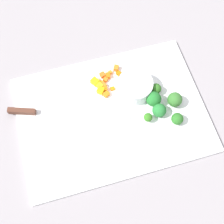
% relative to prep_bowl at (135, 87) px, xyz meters
% --- Properties ---
extents(ground_plane, '(4.00, 4.00, 0.00)m').
position_rel_prep_bowl_xyz_m(ground_plane, '(0.08, 0.05, -0.04)').
color(ground_plane, gray).
extents(cutting_board, '(0.53, 0.39, 0.01)m').
position_rel_prep_bowl_xyz_m(cutting_board, '(0.08, 0.05, -0.03)').
color(cutting_board, white).
rests_on(cutting_board, ground_plane).
extents(prep_bowl, '(0.10, 0.10, 0.05)m').
position_rel_prep_bowl_xyz_m(prep_bowl, '(0.00, 0.00, 0.00)').
color(prep_bowl, white).
rests_on(prep_bowl, cutting_board).
extents(chef_knife, '(0.34, 0.13, 0.02)m').
position_rel_prep_bowl_xyz_m(chef_knife, '(0.26, 0.00, -0.02)').
color(chef_knife, silver).
rests_on(chef_knife, cutting_board).
extents(carrot_dice_0, '(0.02, 0.02, 0.01)m').
position_rel_prep_bowl_xyz_m(carrot_dice_0, '(0.08, -0.04, -0.02)').
color(carrot_dice_0, orange).
rests_on(carrot_dice_0, cutting_board).
extents(carrot_dice_1, '(0.02, 0.02, 0.01)m').
position_rel_prep_bowl_xyz_m(carrot_dice_1, '(0.06, -0.07, -0.02)').
color(carrot_dice_1, orange).
rests_on(carrot_dice_1, cutting_board).
extents(carrot_dice_2, '(0.02, 0.02, 0.01)m').
position_rel_prep_bowl_xyz_m(carrot_dice_2, '(0.03, -0.09, -0.02)').
color(carrot_dice_2, orange).
rests_on(carrot_dice_2, cutting_board).
extents(carrot_dice_3, '(0.02, 0.02, 0.01)m').
position_rel_prep_bowl_xyz_m(carrot_dice_3, '(0.08, -0.01, -0.02)').
color(carrot_dice_3, orange).
rests_on(carrot_dice_3, cutting_board).
extents(carrot_dice_4, '(0.02, 0.02, 0.01)m').
position_rel_prep_bowl_xyz_m(carrot_dice_4, '(0.07, -0.06, -0.02)').
color(carrot_dice_4, orange).
rests_on(carrot_dice_4, cutting_board).
extents(carrot_dice_5, '(0.02, 0.02, 0.01)m').
position_rel_prep_bowl_xyz_m(carrot_dice_5, '(0.08, -0.08, -0.02)').
color(carrot_dice_5, orange).
rests_on(carrot_dice_5, cutting_board).
extents(carrot_dice_6, '(0.01, 0.01, 0.01)m').
position_rel_prep_bowl_xyz_m(carrot_dice_6, '(0.06, -0.02, -0.02)').
color(carrot_dice_6, orange).
rests_on(carrot_dice_6, cutting_board).
extents(carrot_dice_7, '(0.02, 0.02, 0.01)m').
position_rel_prep_bowl_xyz_m(carrot_dice_7, '(0.03, -0.07, -0.02)').
color(carrot_dice_7, orange).
rests_on(carrot_dice_7, cutting_board).
extents(carrot_dice_8, '(0.02, 0.02, 0.01)m').
position_rel_prep_bowl_xyz_m(carrot_dice_8, '(0.09, -0.05, -0.02)').
color(carrot_dice_8, orange).
rests_on(carrot_dice_8, cutting_board).
extents(carrot_dice_9, '(0.01, 0.01, 0.01)m').
position_rel_prep_bowl_xyz_m(carrot_dice_9, '(0.05, -0.08, -0.02)').
color(carrot_dice_9, orange).
rests_on(carrot_dice_9, cutting_board).
extents(carrot_dice_10, '(0.01, 0.01, 0.01)m').
position_rel_prep_bowl_xyz_m(carrot_dice_10, '(0.09, -0.02, -0.02)').
color(carrot_dice_10, orange).
rests_on(carrot_dice_10, cutting_board).
extents(carrot_dice_11, '(0.02, 0.02, 0.01)m').
position_rel_prep_bowl_xyz_m(carrot_dice_11, '(0.09, -0.03, -0.02)').
color(carrot_dice_11, orange).
rests_on(carrot_dice_11, cutting_board).
extents(pepper_dice_0, '(0.03, 0.03, 0.02)m').
position_rel_prep_bowl_xyz_m(pepper_dice_0, '(0.11, -0.06, -0.02)').
color(pepper_dice_0, yellow).
rests_on(pepper_dice_0, cutting_board).
extents(pepper_dice_1, '(0.02, 0.02, 0.02)m').
position_rel_prep_bowl_xyz_m(pepper_dice_1, '(0.10, -0.04, -0.02)').
color(pepper_dice_1, yellow).
rests_on(pepper_dice_1, cutting_board).
extents(pepper_dice_2, '(0.03, 0.03, 0.02)m').
position_rel_prep_bowl_xyz_m(pepper_dice_2, '(0.10, -0.02, -0.02)').
color(pepper_dice_2, yellow).
rests_on(pepper_dice_2, cutting_board).
extents(broccoli_floret_0, '(0.04, 0.04, 0.05)m').
position_rel_prep_bowl_xyz_m(broccoli_floret_0, '(-0.10, 0.07, 0.00)').
color(broccoli_floret_0, '#92C262').
rests_on(broccoli_floret_0, cutting_board).
extents(broccoli_floret_1, '(0.02, 0.02, 0.03)m').
position_rel_prep_bowl_xyz_m(broccoli_floret_1, '(-0.01, 0.10, -0.00)').
color(broccoli_floret_1, '#80AC65').
rests_on(broccoli_floret_1, cutting_board).
extents(broccoli_floret_2, '(0.04, 0.04, 0.05)m').
position_rel_prep_bowl_xyz_m(broccoli_floret_2, '(-0.04, 0.05, 0.00)').
color(broccoli_floret_2, '#82BA59').
rests_on(broccoli_floret_2, cutting_board).
extents(broccoli_floret_3, '(0.03, 0.03, 0.04)m').
position_rel_prep_bowl_xyz_m(broccoli_floret_3, '(-0.08, 0.13, -0.01)').
color(broccoli_floret_3, '#93BB6A').
rests_on(broccoli_floret_3, cutting_board).
extents(broccoli_floret_4, '(0.03, 0.03, 0.04)m').
position_rel_prep_bowl_xyz_m(broccoli_floret_4, '(-0.06, 0.02, -0.00)').
color(broccoli_floret_4, '#8EAB66').
rests_on(broccoli_floret_4, cutting_board).
extents(broccoli_floret_5, '(0.04, 0.04, 0.04)m').
position_rel_prep_bowl_xyz_m(broccoli_floret_5, '(-0.04, 0.09, -0.00)').
color(broccoli_floret_5, '#89BA63').
rests_on(broccoli_floret_5, cutting_board).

